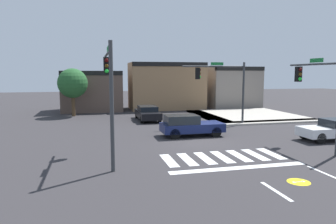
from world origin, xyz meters
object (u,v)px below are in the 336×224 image
Objects in this scene: traffic_signal_southwest at (109,81)px; car_white at (333,129)px; traffic_signal_northeast at (222,81)px; roadside_tree at (73,83)px; traffic_signal_southeast at (319,86)px; car_black at (148,113)px; car_navy at (189,125)px.

traffic_signal_southwest is 15.03m from car_white.
traffic_signal_northeast reaches higher than roadside_tree.
traffic_signal_southwest is 1.18× the size of roadside_tree.
traffic_signal_southwest reaches higher than roadside_tree.
traffic_signal_northeast is 9.22m from car_white.
traffic_signal_southeast is at bearing -91.49° from traffic_signal_southwest.
traffic_signal_southwest reaches higher than traffic_signal_northeast.
traffic_signal_northeast is at bearing -48.08° from traffic_signal_southwest.
traffic_signal_northeast is at bearing 12.47° from traffic_signal_southeast.
car_white is (14.58, 1.52, -3.31)m from traffic_signal_southwest.
car_white reaches higher than car_black.
roadside_tree is at bearing 38.74° from traffic_signal_southeast.
traffic_signal_northeast is at bearing -35.72° from roadside_tree.
traffic_signal_southeast is (11.83, -0.31, -0.34)m from traffic_signal_southwest.
car_black is at bearing -37.89° from traffic_signal_northeast.
traffic_signal_northeast is 1.27× the size of car_navy.
traffic_signal_southwest reaches higher than traffic_signal_southeast.
roadside_tree reaches higher than car_white.
roadside_tree is (-6.94, 4.66, 2.68)m from car_black.
car_black is 1.11× the size of car_white.
traffic_signal_northeast is 1.12× the size of roadside_tree.
traffic_signal_northeast is at bearing -56.82° from car_white.
car_white is at bearing 123.18° from traffic_signal_northeast.
car_navy is at bearing -21.91° from car_white.
traffic_signal_northeast is 7.72m from car_black.
traffic_signal_southeast is 15.76m from car_black.
roadside_tree is at bearing 8.69° from traffic_signal_southwest.
car_navy is (-6.08, 5.38, -2.92)m from traffic_signal_southeast.
traffic_signal_southwest is 1.33× the size of car_navy.
traffic_signal_northeast reaches higher than car_black.
car_black is 0.95× the size of roadside_tree.
car_white is at bearing -84.05° from traffic_signal_southwest.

